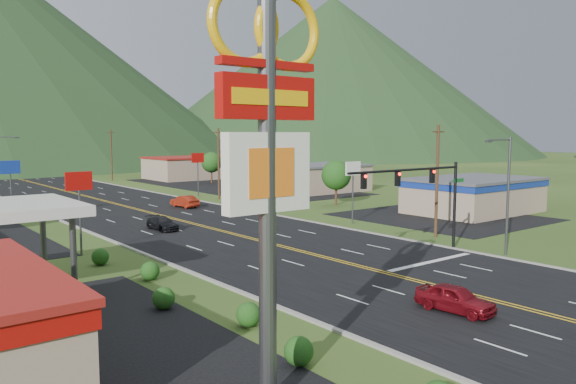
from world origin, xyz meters
TOP-DOWN VIEW (x-y plane):
  - ground at (0.00, 0.00)m, footprint 500.00×500.00m
  - road at (0.00, 0.00)m, footprint 20.00×460.00m
  - curb_west at (-10.15, 0.00)m, footprint 0.30×460.00m
  - pylon_sign at (-17.00, 2.00)m, footprint 4.32×0.60m
  - traffic_signal at (6.48, 14.00)m, footprint 13.10×0.43m
  - streetlight_east at (11.18, 10.00)m, footprint 3.28×0.25m
  - building_east_near at (30.00, 25.00)m, footprint 15.40×10.40m
  - building_east_mid at (32.00, 55.00)m, footprint 14.40×11.40m
  - building_east_far at (28.00, 90.00)m, footprint 16.40×12.40m
  - pole_sign_west_a at (-14.00, 30.00)m, footprint 2.00×0.18m
  - pole_sign_west_b at (-14.00, 52.00)m, footprint 2.00×0.18m
  - pole_sign_east_a at (13.00, 28.00)m, footprint 2.00×0.18m
  - pole_sign_east_b at (13.00, 60.00)m, footprint 2.00×0.18m
  - tree_east_a at (22.00, 40.00)m, footprint 3.84×3.84m
  - tree_east_b at (26.00, 78.00)m, footprint 3.84×3.84m
  - utility_pole_a at (13.50, 18.00)m, footprint 1.60×0.28m
  - utility_pole_b at (13.50, 55.00)m, footprint 1.60×0.28m
  - utility_pole_c at (13.50, 95.00)m, footprint 1.60×0.28m
  - utility_pole_d at (13.50, 135.00)m, footprint 1.60×0.28m
  - mountain_ne at (147.84, 176.19)m, footprint 180.00×180.00m
  - car_red_near at (-3.37, 4.13)m, footprint 2.10×4.32m
  - car_dark_mid at (-4.15, 36.54)m, footprint 1.86×4.30m
  - car_red_far at (5.45, 50.06)m, footprint 1.93×4.59m

SIDE VIEW (x-z plane):
  - ground at x=0.00m, z-range 0.00..0.00m
  - road at x=0.00m, z-range -0.02..0.02m
  - curb_west at x=-10.15m, z-range -0.07..0.07m
  - car_dark_mid at x=-4.15m, z-range 0.00..1.23m
  - car_red_near at x=-3.37m, z-range 0.00..1.42m
  - car_red_far at x=5.45m, z-range 0.00..1.48m
  - building_east_mid at x=32.00m, z-range 0.01..4.31m
  - building_east_far at x=28.00m, z-range 0.01..4.51m
  - building_east_near at x=30.00m, z-range 0.22..4.32m
  - tree_east_a at x=22.00m, z-range 0.98..6.80m
  - tree_east_b at x=26.00m, z-range 0.98..6.80m
  - pole_sign_west_a at x=-14.00m, z-range 1.85..8.25m
  - pole_sign_west_b at x=-14.00m, z-range 1.85..8.25m
  - pole_sign_east_a at x=13.00m, z-range 1.85..8.25m
  - pole_sign_east_b at x=13.00m, z-range 1.85..8.25m
  - utility_pole_a at x=13.50m, z-range 0.13..10.13m
  - utility_pole_b at x=13.50m, z-range 0.13..10.13m
  - utility_pole_c at x=13.50m, z-range 0.13..10.13m
  - utility_pole_d at x=13.50m, z-range 0.13..10.13m
  - streetlight_east at x=11.18m, z-range 0.68..9.68m
  - traffic_signal at x=6.48m, z-range 1.83..8.83m
  - pylon_sign at x=-17.00m, z-range 2.30..16.30m
  - mountain_ne at x=147.84m, z-range 0.00..70.00m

